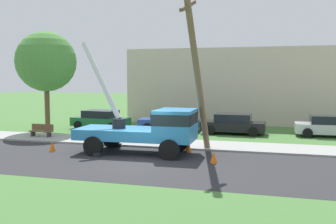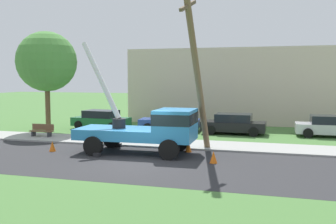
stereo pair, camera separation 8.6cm
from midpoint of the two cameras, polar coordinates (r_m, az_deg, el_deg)
name	(u,v)px [view 1 (the left image)]	position (r m, az deg, el deg)	size (l,w,h in m)	color
ground_plane	(192,129)	(29.84, 3.52, -2.53)	(120.00, 120.00, 0.00)	#477538
road_asphalt	(139,162)	(18.46, -4.40, -7.36)	(80.00, 7.31, 0.01)	#2B2B2D
sidewalk_strip	(168,143)	(23.24, -0.05, -4.61)	(80.00, 2.95, 0.10)	#9E9E99
utility_truck	(151,127)	(20.18, -2.58, -2.22)	(6.82, 3.21, 5.98)	#2D84C6
leaning_utility_pole	(197,70)	(19.97, 4.11, 6.13)	(0.94, 3.90, 8.49)	brown
traffic_cone_ahead	(214,157)	(18.32, 6.58, -6.59)	(0.36, 0.36, 0.56)	orange
traffic_cone_behind	(52,146)	(21.90, -16.70, -4.83)	(0.36, 0.36, 0.56)	orange
traffic_cone_curbside	(188,147)	(20.87, 2.89, -5.10)	(0.36, 0.36, 0.56)	orange
parked_sedan_green	(101,119)	(30.50, -9.93, -1.09)	(4.54, 2.27, 1.42)	#1E6638
parked_sedan_blue	(169,121)	(28.89, 0.06, -1.35)	(4.55, 2.28, 1.42)	#263F99
parked_sedan_black	(233,124)	(27.64, 9.42, -1.72)	(4.43, 2.07, 1.42)	black
parked_sedan_silver	(329,126)	(28.16, 22.49, -1.92)	(4.44, 2.08, 1.42)	#B7B7BF
park_bench	(42,131)	(26.88, -18.12, -2.64)	(1.60, 0.45, 0.90)	brown
roadside_tree_near	(46,62)	(29.85, -17.52, 7.04)	(4.36, 4.36, 7.29)	brown
lowrise_building_backdrop	(233,86)	(35.39, 9.48, 3.82)	(18.00, 6.00, 6.40)	beige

